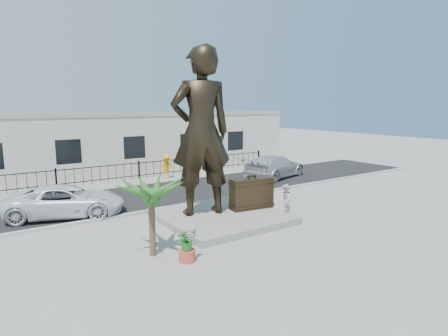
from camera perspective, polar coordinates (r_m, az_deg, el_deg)
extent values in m
plane|color=#9E9991|center=(16.55, 3.94, -8.84)|extent=(100.00, 100.00, 0.00)
cube|color=black|center=(23.13, -8.39, -3.55)|extent=(40.00, 7.00, 0.01)
cube|color=#A5A399|center=(20.11, -4.02, -5.32)|extent=(40.00, 0.25, 0.12)
cube|color=#9E9991|center=(26.71, -12.14, -1.88)|extent=(40.00, 2.50, 0.02)
cube|color=gray|center=(17.38, -0.44, -7.39)|extent=(5.20, 5.20, 0.30)
cube|color=black|center=(27.34, -12.82, -0.39)|extent=(22.00, 0.10, 1.20)
cube|color=silver|center=(31.05, -15.78, 3.64)|extent=(28.00, 7.00, 4.40)
imported|color=black|center=(16.74, -3.51, 5.51)|extent=(3.06, 2.36, 7.48)
cube|color=#322515|center=(18.00, 4.23, -3.88)|extent=(2.18, 0.95, 1.48)
imported|color=silver|center=(17.85, 9.28, -4.95)|extent=(0.96, 0.95, 1.57)
imported|color=silver|center=(19.24, -23.00, -4.65)|extent=(5.83, 4.12, 1.48)
imported|color=#AAACAF|center=(27.37, 7.76, 0.26)|extent=(6.07, 3.81, 1.64)
imported|color=#FFA00D|center=(26.90, -8.71, 0.21)|extent=(1.13, 0.66, 1.74)
cylinder|color=#C24533|center=(13.04, -5.63, -13.14)|extent=(0.56, 0.56, 0.40)
imported|color=#247024|center=(12.83, -5.68, -10.78)|extent=(0.80, 0.73, 0.75)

